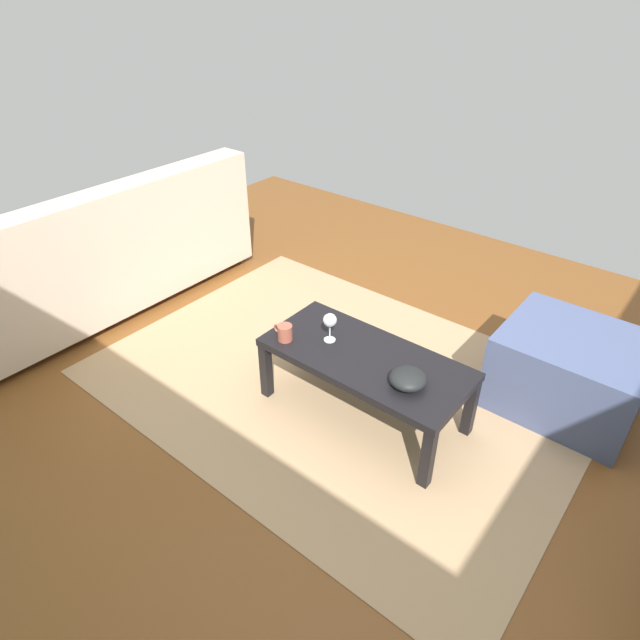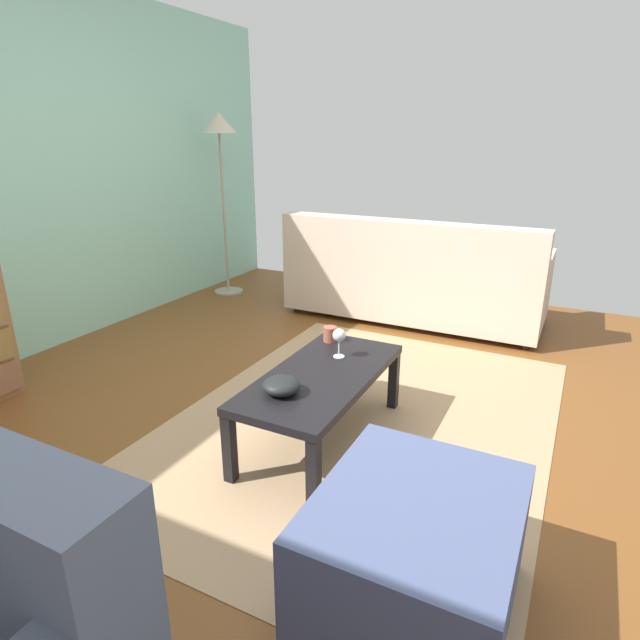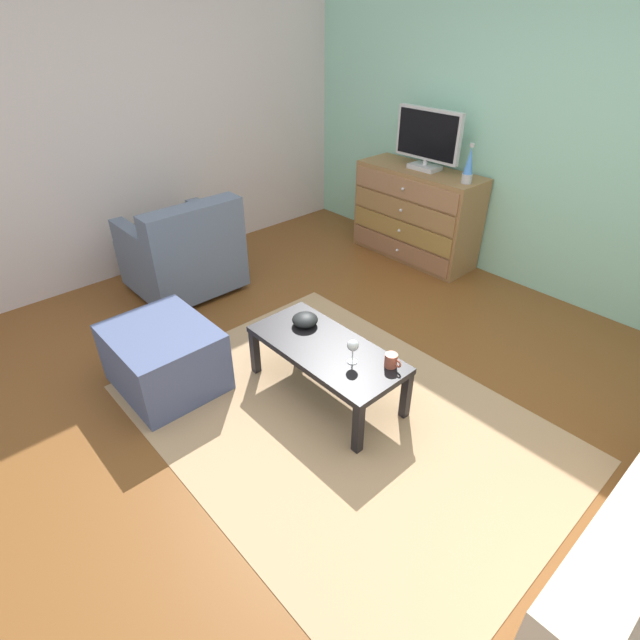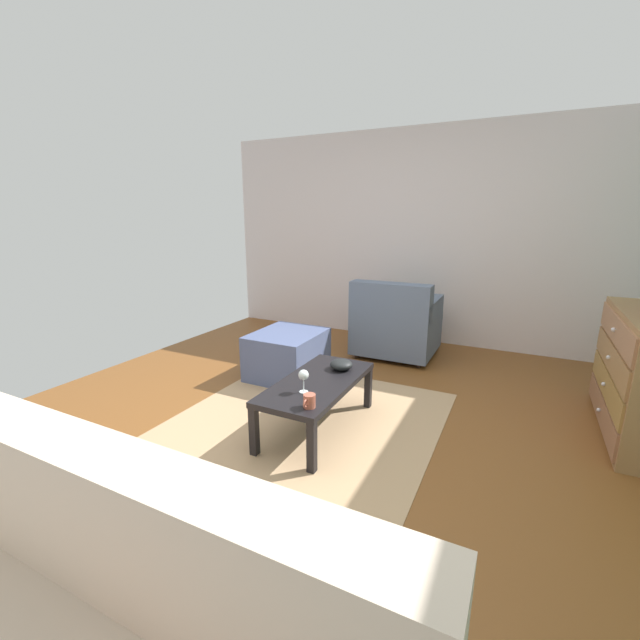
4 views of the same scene
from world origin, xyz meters
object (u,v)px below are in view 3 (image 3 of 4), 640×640
object	(u,v)px
lava_lamp	(469,166)
tv	(428,138)
coffee_table	(326,352)
bowl_decorative	(305,320)
wine_glass	(353,346)
ottoman	(164,358)
armchair	(184,254)
dresser	(416,214)
mug	(391,360)

from	to	relation	value
lava_lamp	tv	bearing A→B (deg)	172.28
coffee_table	bowl_decorative	distance (m)	0.30
wine_glass	ottoman	xyz separation A→B (m)	(-1.00, -0.73, -0.27)
lava_lamp	ottoman	xyz separation A→B (m)	(-0.35, -2.76, -0.80)
tv	lava_lamp	distance (m)	0.52
tv	wine_glass	bearing A→B (deg)	-61.32
tv	ottoman	world-z (taller)	tv
tv	coffee_table	distance (m)	2.44
bowl_decorative	lava_lamp	bearing A→B (deg)	94.49
armchair	coffee_table	bearing A→B (deg)	-0.98
coffee_table	armchair	distance (m)	1.84
dresser	coffee_table	bearing A→B (deg)	-65.51
mug	armchair	distance (m)	2.25
coffee_table	bowl_decorative	world-z (taller)	bowl_decorative
dresser	bowl_decorative	world-z (taller)	dresser
coffee_table	ottoman	xyz separation A→B (m)	(-0.78, -0.72, -0.11)
tv	dresser	bearing A→B (deg)	-129.29
mug	dresser	bearing A→B (deg)	124.91
coffee_table	tv	bearing A→B (deg)	113.80
dresser	wine_glass	size ratio (longest dim) A/B	7.85
tv	wine_glass	world-z (taller)	tv
lava_lamp	coffee_table	distance (m)	2.19
bowl_decorative	ottoman	world-z (taller)	bowl_decorative
armchair	ottoman	world-z (taller)	armchair
wine_glass	armchair	world-z (taller)	armchair
coffee_table	armchair	size ratio (longest dim) A/B	1.22
dresser	wine_glass	bearing A→B (deg)	-60.63
wine_glass	armchair	xyz separation A→B (m)	(-2.06, 0.02, -0.14)
lava_lamp	mug	world-z (taller)	lava_lamp
tv	ottoman	bearing A→B (deg)	-87.11
mug	armchair	bearing A→B (deg)	-177.05
tv	lava_lamp	size ratio (longest dim) A/B	2.03
tv	bowl_decorative	distance (m)	2.26
wine_glass	armchair	bearing A→B (deg)	179.35
wine_glass	mug	world-z (taller)	wine_glass
ottoman	armchair	bearing A→B (deg)	144.53
dresser	wine_glass	xyz separation A→B (m)	(1.16, -2.07, 0.05)
armchair	ottoman	bearing A→B (deg)	-35.47
tv	mug	size ratio (longest dim) A/B	5.89
dresser	lava_lamp	size ratio (longest dim) A/B	3.73
wine_glass	bowl_decorative	xyz separation A→B (m)	(-0.49, 0.06, -0.08)
dresser	tv	distance (m)	0.72
dresser	mug	world-z (taller)	dresser
tv	mug	bearing A→B (deg)	-55.81
dresser	tv	bearing A→B (deg)	50.71
dresser	lava_lamp	xyz separation A→B (m)	(0.52, -0.04, 0.58)
mug	bowl_decorative	xyz separation A→B (m)	(-0.68, -0.08, -0.00)
tv	ottoman	xyz separation A→B (m)	(0.14, -2.82, -0.94)
dresser	coffee_table	xyz separation A→B (m)	(0.95, -2.08, -0.11)
dresser	coffee_table	size ratio (longest dim) A/B	1.19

